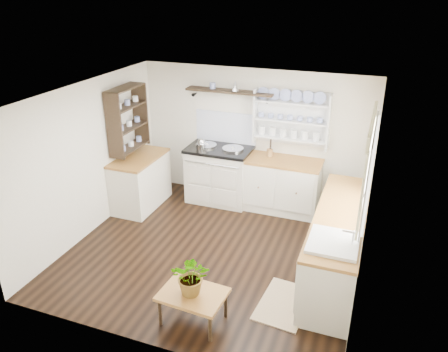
{
  "coord_description": "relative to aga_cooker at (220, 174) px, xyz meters",
  "views": [
    {
      "loc": [
        1.99,
        -4.95,
        3.59
      ],
      "look_at": [
        0.06,
        0.25,
        1.1
      ],
      "focal_mm": 35.0,
      "sensor_mm": 36.0,
      "label": 1
    }
  ],
  "objects": [
    {
      "name": "center_table",
      "position": [
        0.81,
        -2.97,
        -0.15
      ],
      "size": [
        0.76,
        0.56,
        0.39
      ],
      "rotation": [
        0.0,
        0.0,
        -0.06
      ],
      "color": "brown",
      "rests_on": "floor"
    },
    {
      "name": "wall_back",
      "position": [
        0.51,
        0.33,
        0.65
      ],
      "size": [
        4.0,
        0.02,
        2.3
      ],
      "primitive_type": "cube",
      "color": "silver",
      "rests_on": "ground"
    },
    {
      "name": "belfast_sink",
      "position": [
        2.21,
        -2.22,
        0.3
      ],
      "size": [
        0.55,
        0.6,
        0.45
      ],
      "color": "white",
      "rests_on": "right_cabinets"
    },
    {
      "name": "back_cabinets",
      "position": [
        1.11,
        0.03,
        -0.04
      ],
      "size": [
        1.27,
        0.63,
        0.9
      ],
      "color": "beige",
      "rests_on": "floor"
    },
    {
      "name": "plate_rack",
      "position": [
        1.16,
        0.29,
        1.06
      ],
      "size": [
        1.2,
        0.22,
        0.9
      ],
      "color": "white",
      "rests_on": "wall_back"
    },
    {
      "name": "potted_plant",
      "position": [
        0.81,
        -2.97,
        0.13
      ],
      "size": [
        0.49,
        0.45,
        0.47
      ],
      "primitive_type": "imported",
      "rotation": [
        0.0,
        0.0,
        0.21
      ],
      "color": "#3F7233",
      "rests_on": "center_table"
    },
    {
      "name": "left_cabinets",
      "position": [
        -1.19,
        -0.67,
        -0.04
      ],
      "size": [
        0.62,
        1.13,
        0.9
      ],
      "color": "beige",
      "rests_on": "floor"
    },
    {
      "name": "high_shelf",
      "position": [
        0.11,
        0.21,
        1.41
      ],
      "size": [
        1.5,
        0.29,
        0.16
      ],
      "color": "black",
      "rests_on": "wall_back"
    },
    {
      "name": "floor",
      "position": [
        0.51,
        -1.57,
        -0.5
      ],
      "size": [
        4.0,
        3.8,
        0.01
      ],
      "primitive_type": "cube",
      "color": "black",
      "rests_on": "ground"
    },
    {
      "name": "window",
      "position": [
        2.46,
        -1.42,
        1.07
      ],
      "size": [
        0.08,
        1.55,
        1.22
      ],
      "color": "white",
      "rests_on": "wall_right"
    },
    {
      "name": "left_shelving",
      "position": [
        -1.33,
        -0.67,
        1.05
      ],
      "size": [
        0.28,
        0.8,
        1.05
      ],
      "primitive_type": "cube",
      "color": "black",
      "rests_on": "wall_left"
    },
    {
      "name": "kettle",
      "position": [
        -0.28,
        -0.12,
        0.54
      ],
      "size": [
        0.18,
        0.18,
        0.22
      ],
      "primitive_type": null,
      "color": "silver",
      "rests_on": "aga_cooker"
    },
    {
      "name": "ceiling",
      "position": [
        0.51,
        -1.57,
        1.8
      ],
      "size": [
        4.0,
        3.8,
        0.01
      ],
      "primitive_type": "cube",
      "color": "white",
      "rests_on": "wall_back"
    },
    {
      "name": "wall_right",
      "position": [
        2.51,
        -1.57,
        0.65
      ],
      "size": [
        0.02,
        3.8,
        2.3
      ],
      "primitive_type": "cube",
      "color": "silver",
      "rests_on": "ground"
    },
    {
      "name": "wall_left",
      "position": [
        -1.49,
        -1.57,
        0.65
      ],
      "size": [
        0.02,
        3.8,
        2.3
      ],
      "primitive_type": "cube",
      "color": "silver",
      "rests_on": "ground"
    },
    {
      "name": "aga_cooker",
      "position": [
        0.0,
        0.0,
        0.0
      ],
      "size": [
        1.1,
        0.76,
        1.01
      ],
      "color": "beige",
      "rests_on": "floor"
    },
    {
      "name": "floor_rug",
      "position": [
        1.72,
        -2.33,
        -0.49
      ],
      "size": [
        0.62,
        0.89,
        0.02
      ],
      "primitive_type": "cube",
      "rotation": [
        0.0,
        0.0,
        -0.08
      ],
      "color": "#927055",
      "rests_on": "floor"
    },
    {
      "name": "right_cabinets",
      "position": [
        2.21,
        -1.47,
        -0.04
      ],
      "size": [
        0.62,
        2.43,
        0.9
      ],
      "color": "beige",
      "rests_on": "floor"
    },
    {
      "name": "utensil_crock",
      "position": [
        0.85,
        0.11,
        0.47
      ],
      "size": [
        0.1,
        0.1,
        0.12
      ],
      "primitive_type": "cylinder",
      "color": "olive",
      "rests_on": "back_cabinets"
    }
  ]
}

